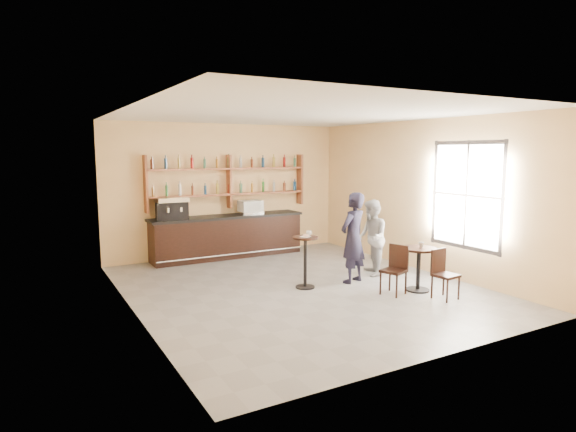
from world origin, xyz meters
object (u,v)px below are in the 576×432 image
espresso_machine (172,208)px  man_main (353,238)px  pedestal_table (305,262)px  chair_west (393,270)px  cafe_table (418,269)px  chair_south (446,275)px  patron_second (371,238)px  bar_counter (228,236)px  pastry_case (250,207)px

espresso_machine → man_main: bearing=-43.7°
pedestal_table → chair_west: 1.61m
espresso_machine → cafe_table: espresso_machine is taller
pedestal_table → chair_south: (1.75, -1.78, -0.06)m
man_main → chair_south: (0.74, -1.66, -0.45)m
patron_second → chair_west: bearing=5.8°
man_main → patron_second: size_ratio=1.13×
chair_west → espresso_machine: bearing=-166.5°
chair_west → chair_south: bearing=23.9°
espresso_machine → chair_south: 6.05m
chair_south → chair_west: bearing=127.0°
man_main → cafe_table: size_ratio=2.19×
bar_counter → chair_south: 5.36m
bar_counter → chair_south: bar_counter is taller
pedestal_table → cafe_table: 2.07m
pastry_case → cafe_table: 4.64m
man_main → cafe_table: man_main is taller
man_main → chair_west: 1.11m
pastry_case → pedestal_table: bearing=-91.7°
espresso_machine → pedestal_table: bearing=-55.3°
pedestal_table → espresso_machine: bearing=116.3°
espresso_machine → cafe_table: (3.28, -4.38, -0.86)m
cafe_table → pedestal_table: bearing=145.3°
chair_west → chair_south: (0.60, -0.65, -0.01)m
man_main → cafe_table: bearing=102.9°
pedestal_table → pastry_case: bearing=83.5°
patron_second → espresso_machine: bearing=-105.3°
bar_counter → cafe_table: (1.94, -4.38, -0.10)m
bar_counter → chair_west: bar_counter is taller
man_main → chair_south: 1.87m
bar_counter → cafe_table: 4.79m
patron_second → cafe_table: bearing=29.4°
pedestal_table → patron_second: 1.70m
pedestal_table → man_main: size_ratio=0.55×
man_main → cafe_table: 1.35m
pastry_case → patron_second: (1.30, -3.06, -0.40)m
bar_counter → patron_second: bearing=-58.0°
pastry_case → chair_south: 5.22m
cafe_table → espresso_machine: bearing=126.9°
pedestal_table → patron_second: bearing=4.9°
espresso_machine → chair_south: espresso_machine is taller
bar_counter → man_main: man_main is taller
chair_west → chair_south: chair_west is taller
pastry_case → cafe_table: pastry_case is taller
chair_south → man_main: bearing=108.4°
bar_counter → pastry_case: 0.91m
patron_second → pastry_case: bearing=-128.9°
pedestal_table → chair_south: 2.49m
man_main → chair_south: size_ratio=2.05×
chair_west → man_main: bearing=169.3°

